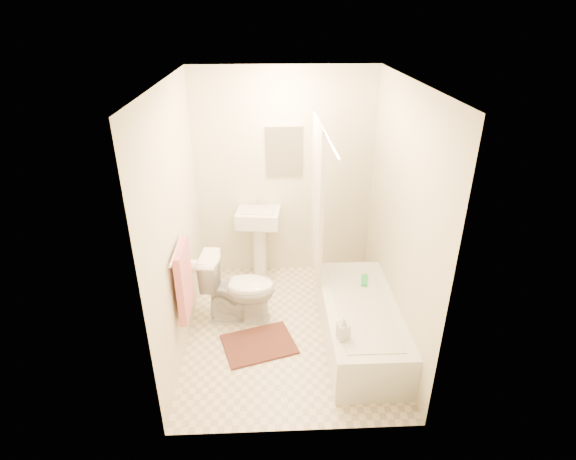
{
  "coord_description": "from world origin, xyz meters",
  "views": [
    {
      "loc": [
        -0.17,
        -3.59,
        2.92
      ],
      "look_at": [
        0.0,
        0.25,
        1.0
      ],
      "focal_mm": 28.0,
      "sensor_mm": 36.0,
      "label": 1
    }
  ],
  "objects_px": {
    "bathtub": "(360,323)",
    "bath_mat": "(259,344)",
    "soap_bottle": "(344,328)",
    "sink": "(259,240)",
    "toilet": "(239,288)"
  },
  "relations": [
    {
      "from": "sink",
      "to": "soap_bottle",
      "type": "relative_size",
      "value": 4.46
    },
    {
      "from": "sink",
      "to": "bath_mat",
      "type": "xyz_separation_m",
      "value": [
        -0.0,
        -1.27,
        -0.46
      ]
    },
    {
      "from": "sink",
      "to": "soap_bottle",
      "type": "distance_m",
      "value": 1.87
    },
    {
      "from": "bathtub",
      "to": "soap_bottle",
      "type": "relative_size",
      "value": 7.32
    },
    {
      "from": "soap_bottle",
      "to": "toilet",
      "type": "bearing_deg",
      "value": 135.87
    },
    {
      "from": "toilet",
      "to": "bathtub",
      "type": "relative_size",
      "value": 0.48
    },
    {
      "from": "toilet",
      "to": "sink",
      "type": "bearing_deg",
      "value": -8.98
    },
    {
      "from": "bath_mat",
      "to": "soap_bottle",
      "type": "relative_size",
      "value": 3.12
    },
    {
      "from": "toilet",
      "to": "soap_bottle",
      "type": "bearing_deg",
      "value": -129.67
    },
    {
      "from": "sink",
      "to": "bathtub",
      "type": "bearing_deg",
      "value": -45.89
    },
    {
      "from": "bathtub",
      "to": "bath_mat",
      "type": "xyz_separation_m",
      "value": [
        -0.96,
        -0.01,
        -0.21
      ]
    },
    {
      "from": "bathtub",
      "to": "bath_mat",
      "type": "relative_size",
      "value": 2.34
    },
    {
      "from": "bath_mat",
      "to": "soap_bottle",
      "type": "height_order",
      "value": "soap_bottle"
    },
    {
      "from": "toilet",
      "to": "bath_mat",
      "type": "xyz_separation_m",
      "value": [
        0.2,
        -0.44,
        -0.35
      ]
    },
    {
      "from": "toilet",
      "to": "soap_bottle",
      "type": "height_order",
      "value": "toilet"
    }
  ]
}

